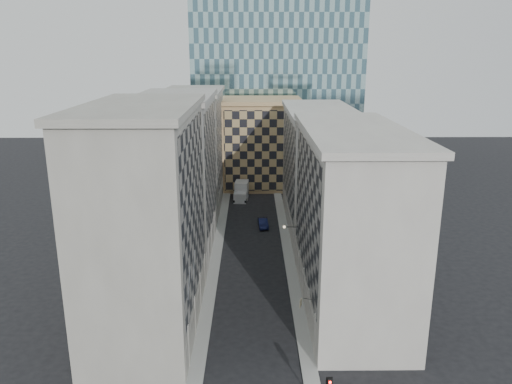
{
  "coord_description": "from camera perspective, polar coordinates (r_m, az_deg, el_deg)",
  "views": [
    {
      "loc": [
        -0.09,
        -37.9,
        28.74
      ],
      "look_at": [
        0.37,
        12.86,
        14.2
      ],
      "focal_mm": 35.0,
      "sensor_mm": 36.0,
      "label": 1
    }
  ],
  "objects": [
    {
      "name": "bldg_right_b",
      "position": [
        82.84,
        7.12,
        2.68
      ],
      "size": [
        10.8,
        28.8,
        19.7
      ],
      "color": "#A7A199",
      "rests_on": "ground"
    },
    {
      "name": "bldg_right_a",
      "position": [
        57.08,
        10.6,
        -3.12
      ],
      "size": [
        10.8,
        26.8,
        20.7
      ],
      "color": "#A7A199",
      "rests_on": "ground"
    },
    {
      "name": "bldg_left_a",
      "position": [
        52.86,
        -12.29,
        -3.06
      ],
      "size": [
        10.8,
        22.8,
        23.7
      ],
      "color": "gray",
      "rests_on": "ground"
    },
    {
      "name": "flagpoles_left",
      "position": [
        48.9,
        -7.39,
        -9.25
      ],
      "size": [
        0.1,
        6.33,
        2.33
      ],
      "color": "gray",
      "rests_on": "ground"
    },
    {
      "name": "sidewalk_west",
      "position": [
        73.89,
        -4.52,
        -6.9
      ],
      "size": [
        1.5,
        100.0,
        0.15
      ],
      "primitive_type": "cube",
      "color": "#999994",
      "rests_on": "ground"
    },
    {
      "name": "dark_car",
      "position": [
        83.74,
        0.81,
        -3.57
      ],
      "size": [
        1.8,
        4.44,
        1.43
      ],
      "primitive_type": "imported",
      "rotation": [
        0.0,
        0.0,
        0.06
      ],
      "color": "#0F153A",
      "rests_on": "ground"
    },
    {
      "name": "bldg_left_c",
      "position": [
        95.23,
        -7.04,
        5.02
      ],
      "size": [
        10.8,
        22.8,
        21.7
      ],
      "color": "gray",
      "rests_on": "ground"
    },
    {
      "name": "bldg_left_b",
      "position": [
        73.8,
        -8.92,
        2.14
      ],
      "size": [
        10.8,
        22.8,
        22.7
      ],
      "color": "gray",
      "rests_on": "ground"
    },
    {
      "name": "tan_block",
      "position": [
        107.57,
        0.61,
        5.65
      ],
      "size": [
        16.8,
        14.8,
        18.8
      ],
      "color": "tan",
      "rests_on": "ground"
    },
    {
      "name": "box_truck",
      "position": [
        99.07,
        -1.69,
        0.01
      ],
      "size": [
        2.99,
        6.4,
        3.42
      ],
      "rotation": [
        0.0,
        0.0,
        -0.07
      ],
      "color": "#BCBCBC",
      "rests_on": "ground"
    },
    {
      "name": "bracket_lamp",
      "position": [
        66.03,
        3.4,
        -4.0
      ],
      "size": [
        1.98,
        0.36,
        0.36
      ],
      "color": "black",
      "rests_on": "ground"
    },
    {
      "name": "church_tower",
      "position": [
        119.91,
        -0.49,
        15.13
      ],
      "size": [
        7.2,
        7.2,
        51.5
      ],
      "color": "#2F2A24",
      "rests_on": "ground"
    },
    {
      "name": "sidewalk_east",
      "position": [
        73.9,
        3.69,
        -6.87
      ],
      "size": [
        1.5,
        100.0,
        0.15
      ],
      "primitive_type": "cube",
      "color": "#999994",
      "rests_on": "ground"
    },
    {
      "name": "shop_sign",
      "position": [
        52.38,
        5.19,
        -12.48
      ],
      "size": [
        1.3,
        0.78,
        0.88
      ],
      "rotation": [
        0.0,
        0.0,
        -0.33
      ],
      "color": "black",
      "rests_on": "ground"
    }
  ]
}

